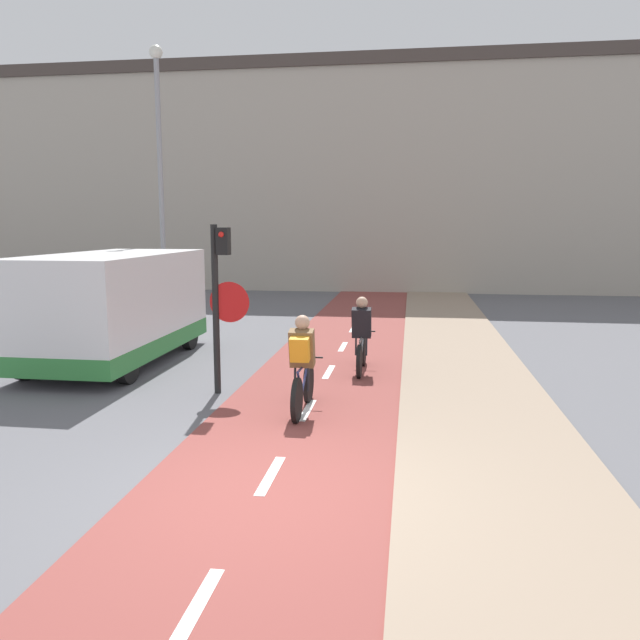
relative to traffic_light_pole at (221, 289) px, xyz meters
name	(u,v)px	position (x,y,z in m)	size (l,w,h in m)	color
ground_plane	(260,496)	(1.57, -3.83, -1.75)	(120.00, 120.00, 0.00)	#5B5B60
bike_lane	(260,495)	(1.57, -3.83, -1.74)	(2.75, 60.00, 0.02)	brown
sidewalk_strip	(515,510)	(4.15, -3.83, -1.73)	(2.40, 60.00, 0.05)	gray
building_row_background	(379,179)	(1.57, 18.56, 3.05)	(60.00, 5.20, 9.58)	#B2A899
traffic_light_pole	(221,289)	(0.00, 0.00, 0.00)	(0.67, 0.25, 2.80)	black
street_lamp_far	(160,160)	(-3.80, 6.92, 2.80)	(0.36, 0.36, 7.55)	gray
cyclist_near	(302,367)	(1.51, -0.90, -1.04)	(0.46, 1.68, 1.48)	black
cyclist_far	(362,338)	(2.18, 1.83, -1.09)	(0.46, 1.65, 1.46)	black
van	(114,309)	(-2.85, 1.96, -0.65)	(2.21, 4.87, 2.22)	white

